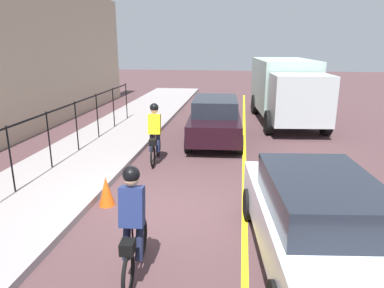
% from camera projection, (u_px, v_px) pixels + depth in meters
% --- Properties ---
extents(ground_plane, '(80.00, 80.00, 0.00)m').
position_uv_depth(ground_plane, '(172.00, 210.00, 7.95)').
color(ground_plane, '#4D3437').
extents(lane_line_centre, '(36.00, 0.12, 0.01)m').
position_uv_depth(lane_line_centre, '(245.00, 214.00, 7.74)').
color(lane_line_centre, yellow).
rests_on(lane_line_centre, ground).
extents(sidewalk, '(40.00, 3.20, 0.15)m').
position_uv_depth(sidewalk, '(28.00, 198.00, 8.38)').
color(sidewalk, gray).
rests_on(sidewalk, ground).
extents(iron_fence, '(15.56, 0.04, 1.60)m').
position_uv_depth(iron_fence, '(30.00, 135.00, 9.04)').
color(iron_fence, black).
rests_on(iron_fence, sidewalk).
extents(cyclist_lead, '(1.71, 0.38, 1.83)m').
position_uv_depth(cyclist_lead, '(155.00, 133.00, 10.83)').
color(cyclist_lead, black).
rests_on(cyclist_lead, ground).
extents(cyclist_follow, '(1.71, 0.38, 1.83)m').
position_uv_depth(cyclist_follow, '(133.00, 224.00, 5.47)').
color(cyclist_follow, black).
rests_on(cyclist_follow, ground).
extents(patrol_sedan, '(4.57, 2.30, 1.58)m').
position_uv_depth(patrol_sedan, '(316.00, 218.00, 5.83)').
color(patrol_sedan, white).
rests_on(patrol_sedan, ground).
extents(parked_sedan_rear, '(4.49, 2.12, 1.58)m').
position_uv_depth(parked_sedan_rear, '(215.00, 119.00, 13.26)').
color(parked_sedan_rear, black).
rests_on(parked_sedan_rear, ground).
extents(box_truck_background, '(6.90, 3.05, 2.78)m').
position_uv_depth(box_truck_background, '(286.00, 88.00, 16.35)').
color(box_truck_background, '#A6C2B8').
rests_on(box_truck_background, ground).
extents(traffic_cone_near, '(0.36, 0.36, 0.68)m').
position_uv_depth(traffic_cone_near, '(106.00, 191.00, 8.08)').
color(traffic_cone_near, '#EB5613').
rests_on(traffic_cone_near, ground).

